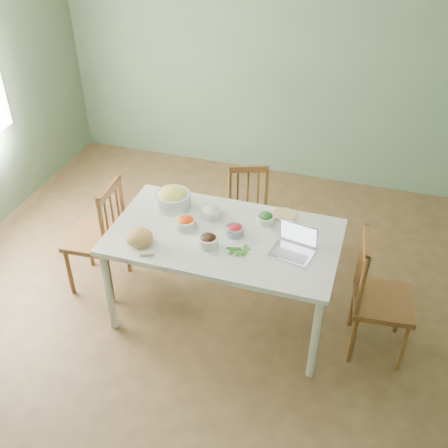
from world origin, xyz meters
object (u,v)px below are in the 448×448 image
(chair_right, at_px, (384,298))
(dining_table, at_px, (224,275))
(chair_far, at_px, (248,218))
(bowl_squash, at_px, (173,198))
(laptop, at_px, (292,243))
(chair_left, at_px, (95,236))
(bread_boule, at_px, (140,237))

(chair_right, bearing_deg, dining_table, 83.82)
(dining_table, bearing_deg, chair_far, 91.19)
(bowl_squash, xyz_separation_m, laptop, (1.05, -0.32, 0.02))
(bowl_squash, bearing_deg, chair_left, -162.10)
(chair_left, height_order, laptop, chair_left)
(dining_table, height_order, chair_right, chair_right)
(laptop, bearing_deg, dining_table, -177.64)
(dining_table, distance_m, chair_right, 1.24)
(chair_right, bearing_deg, bread_boule, 93.41)
(bowl_squash, height_order, laptop, laptop)
(chair_far, xyz_separation_m, chair_left, (-1.15, -0.76, 0.08))
(chair_left, distance_m, laptop, 1.76)
(chair_far, xyz_separation_m, bread_boule, (-0.54, -1.10, 0.44))
(dining_table, distance_m, bread_boule, 0.79)
(chair_far, height_order, laptop, laptop)
(bread_boule, bearing_deg, laptop, 11.50)
(bowl_squash, bearing_deg, chair_right, -7.95)
(chair_far, bearing_deg, dining_table, -107.69)
(bread_boule, bearing_deg, chair_left, 151.49)
(bowl_squash, bearing_deg, chair_far, 48.01)
(chair_far, distance_m, chair_right, 1.49)
(chair_left, xyz_separation_m, bread_boule, (0.61, -0.33, 0.36))
(dining_table, distance_m, chair_far, 0.80)
(chair_far, height_order, chair_right, chair_right)
(dining_table, distance_m, bowl_squash, 0.75)
(dining_table, xyz_separation_m, bowl_squash, (-0.51, 0.24, 0.49))
(chair_far, distance_m, laptop, 1.14)
(bowl_squash, bearing_deg, bread_boule, -94.55)
(chair_left, relative_size, bread_boule, 5.31)
(chair_left, bearing_deg, laptop, 82.56)
(chair_far, relative_size, laptop, 2.97)
(chair_left, xyz_separation_m, laptop, (1.71, -0.11, 0.40))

